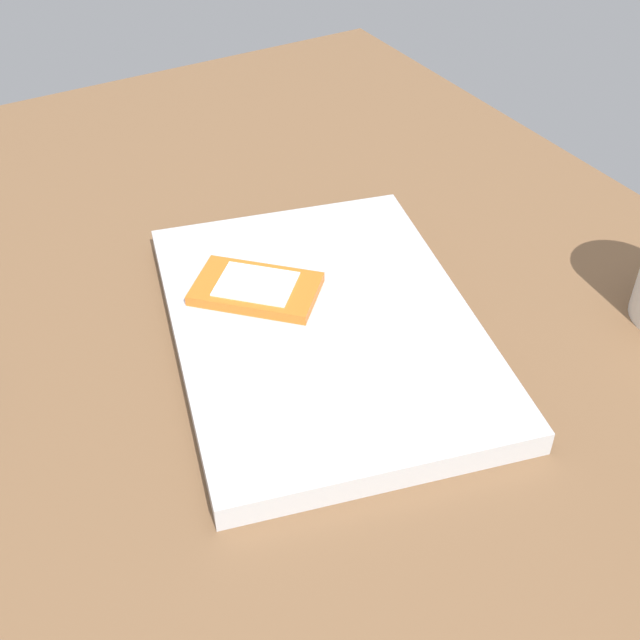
{
  "coord_description": "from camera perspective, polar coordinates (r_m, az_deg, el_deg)",
  "views": [
    {
      "loc": [
        41.94,
        -25.47,
        47.26
      ],
      "look_at": [
        -1.86,
        -0.33,
        5.0
      ],
      "focal_mm": 45.52,
      "sensor_mm": 36.0,
      "label": 1
    }
  ],
  "objects": [
    {
      "name": "laptop_closed",
      "position": [
        0.66,
        -0.0,
        -0.62
      ],
      "size": [
        37.93,
        31.25,
        2.12
      ],
      "primitive_type": "cube",
      "rotation": [
        0.0,
        0.0,
        -0.24
      ],
      "color": "#B7BABC",
      "rests_on": "desk_surface"
    },
    {
      "name": "cell_phone_on_laptop",
      "position": [
        0.68,
        -4.51,
        2.23
      ],
      "size": [
        11.62,
        11.69,
        1.04
      ],
      "color": "orange",
      "rests_on": "laptop_closed"
    },
    {
      "name": "desk_surface",
      "position": [
        0.67,
        1.04,
        -3.09
      ],
      "size": [
        120.0,
        80.0,
        3.0
      ],
      "primitive_type": "cube",
      "color": "brown",
      "rests_on": "ground"
    }
  ]
}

